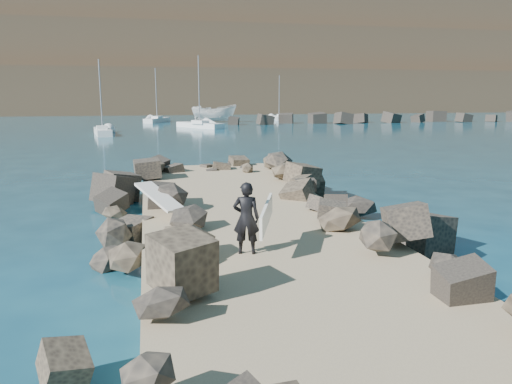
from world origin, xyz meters
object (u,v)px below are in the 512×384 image
surfboard_resting (159,200)px  surfer_with_board (249,218)px  boat_imported (214,113)px  sailboat_b (157,120)px

surfboard_resting → surfer_with_board: 4.46m
boat_imported → sailboat_b: bearing=96.3°
boat_imported → sailboat_b: sailboat_b is taller
sailboat_b → surfboard_resting: bearing=-91.3°
surfboard_resting → surfer_with_board: bearing=-89.9°
boat_imported → surfer_with_board: bearing=-170.1°
surfboard_resting → sailboat_b: bearing=64.4°
surfboard_resting → sailboat_b: (1.40, 62.73, -0.69)m
boat_imported → surfer_with_board: size_ratio=3.61×
surfboard_resting → boat_imported: size_ratio=0.33×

